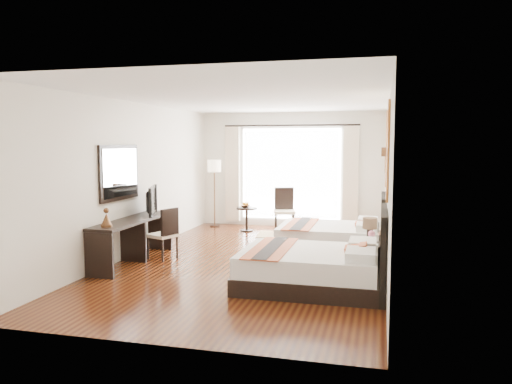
% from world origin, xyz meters
% --- Properties ---
extents(floor, '(4.50, 7.50, 0.01)m').
position_xyz_m(floor, '(0.00, 0.00, -0.01)').
color(floor, black).
rests_on(floor, ground).
extents(ceiling, '(4.50, 7.50, 0.02)m').
position_xyz_m(ceiling, '(0.00, 0.00, 2.79)').
color(ceiling, white).
rests_on(ceiling, wall_headboard).
extents(wall_headboard, '(0.01, 7.50, 2.80)m').
position_xyz_m(wall_headboard, '(2.25, 0.00, 1.40)').
color(wall_headboard, silver).
rests_on(wall_headboard, floor).
extents(wall_desk, '(0.01, 7.50, 2.80)m').
position_xyz_m(wall_desk, '(-2.25, 0.00, 1.40)').
color(wall_desk, silver).
rests_on(wall_desk, floor).
extents(wall_window, '(4.50, 0.01, 2.80)m').
position_xyz_m(wall_window, '(0.00, 3.75, 1.40)').
color(wall_window, silver).
rests_on(wall_window, floor).
extents(wall_entry, '(4.50, 0.01, 2.80)m').
position_xyz_m(wall_entry, '(0.00, -3.75, 1.40)').
color(wall_entry, silver).
rests_on(wall_entry, floor).
extents(window_glass, '(2.40, 0.02, 2.20)m').
position_xyz_m(window_glass, '(0.00, 3.73, 1.30)').
color(window_glass, white).
rests_on(window_glass, wall_window).
extents(sheer_curtain, '(2.30, 0.02, 2.10)m').
position_xyz_m(sheer_curtain, '(0.00, 3.67, 1.30)').
color(sheer_curtain, white).
rests_on(sheer_curtain, wall_window).
extents(drape_left, '(0.35, 0.14, 2.35)m').
position_xyz_m(drape_left, '(-1.45, 3.63, 1.28)').
color(drape_left, beige).
rests_on(drape_left, floor).
extents(drape_right, '(0.35, 0.14, 2.35)m').
position_xyz_m(drape_right, '(1.45, 3.63, 1.28)').
color(drape_right, beige).
rests_on(drape_right, floor).
extents(art_panel_near, '(0.03, 0.50, 1.35)m').
position_xyz_m(art_panel_near, '(2.23, -1.30, 1.95)').
color(art_panel_near, brown).
rests_on(art_panel_near, wall_headboard).
extents(art_panel_far, '(0.03, 0.50, 1.35)m').
position_xyz_m(art_panel_far, '(2.23, 1.08, 1.95)').
color(art_panel_far, brown).
rests_on(art_panel_far, wall_headboard).
extents(wall_sconce, '(0.10, 0.14, 0.14)m').
position_xyz_m(wall_sconce, '(2.19, -0.26, 1.92)').
color(wall_sconce, '#4E311C').
rests_on(wall_sconce, wall_headboard).
extents(mirror_frame, '(0.04, 1.25, 0.95)m').
position_xyz_m(mirror_frame, '(-2.22, -0.56, 1.55)').
color(mirror_frame, black).
rests_on(mirror_frame, wall_desk).
extents(mirror_glass, '(0.01, 1.12, 0.82)m').
position_xyz_m(mirror_glass, '(-2.19, -0.56, 1.55)').
color(mirror_glass, white).
rests_on(mirror_glass, mirror_frame).
extents(bed_near, '(2.05, 1.60, 1.15)m').
position_xyz_m(bed_near, '(1.28, -1.30, 0.30)').
color(bed_near, black).
rests_on(bed_near, floor).
extents(bed_far, '(1.97, 1.54, 1.11)m').
position_xyz_m(bed_far, '(1.32, 1.08, 0.29)').
color(bed_far, black).
rests_on(bed_far, floor).
extents(nightstand, '(0.39, 0.48, 0.46)m').
position_xyz_m(nightstand, '(2.02, -0.26, 0.23)').
color(nightstand, black).
rests_on(nightstand, floor).
extents(table_lamp, '(0.23, 0.23, 0.37)m').
position_xyz_m(table_lamp, '(1.99, -0.19, 0.75)').
color(table_lamp, black).
rests_on(table_lamp, nightstand).
extents(vase, '(0.15, 0.15, 0.14)m').
position_xyz_m(vase, '(2.02, -0.44, 0.57)').
color(vase, black).
rests_on(vase, nightstand).
extents(console_desk, '(0.50, 2.20, 0.76)m').
position_xyz_m(console_desk, '(-1.99, -0.56, 0.38)').
color(console_desk, black).
rests_on(console_desk, floor).
extents(television, '(0.40, 0.89, 0.52)m').
position_xyz_m(television, '(-1.97, -0.01, 1.01)').
color(television, black).
rests_on(television, console_desk).
extents(bronze_figurine, '(0.21, 0.21, 0.26)m').
position_xyz_m(bronze_figurine, '(-1.99, -1.39, 0.88)').
color(bronze_figurine, '#4E311C').
rests_on(bronze_figurine, console_desk).
extents(desk_chair, '(0.55, 0.55, 0.92)m').
position_xyz_m(desk_chair, '(-1.58, -0.22, 0.28)').
color(desk_chair, beige).
rests_on(desk_chair, floor).
extents(floor_lamp, '(0.33, 0.33, 1.64)m').
position_xyz_m(floor_lamp, '(-1.83, 3.31, 1.39)').
color(floor_lamp, black).
rests_on(floor_lamp, floor).
extents(side_table, '(0.48, 0.48, 0.56)m').
position_xyz_m(side_table, '(-0.88, 2.87, 0.28)').
color(side_table, black).
rests_on(side_table, floor).
extents(fruit_bowl, '(0.23, 0.23, 0.05)m').
position_xyz_m(fruit_bowl, '(-0.92, 2.88, 0.58)').
color(fruit_bowl, '#422B17').
rests_on(fruit_bowl, side_table).
extents(window_chair, '(0.58, 0.58, 1.02)m').
position_xyz_m(window_chair, '(-0.01, 2.97, 0.31)').
color(window_chair, beige).
rests_on(window_chair, floor).
extents(jute_rug, '(1.27, 0.92, 0.01)m').
position_xyz_m(jute_rug, '(0.07, 2.58, 0.01)').
color(jute_rug, tan).
rests_on(jute_rug, floor).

